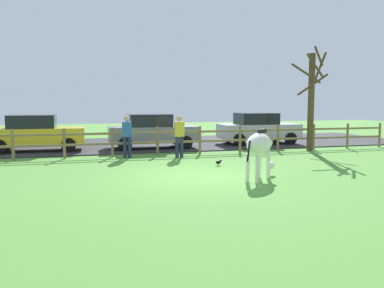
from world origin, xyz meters
The scene contains 11 objects.
ground_plane centered at (0.00, 0.00, 0.00)m, with size 60.00×60.00×0.00m, color #549338.
parking_asphalt centered at (0.00, 9.30, 0.03)m, with size 28.00×7.40×0.05m, color #2D2D33.
paddock_fence centered at (-0.15, 5.00, 0.66)m, with size 21.80×0.11×1.16m.
bare_tree centered at (6.68, 4.65, 2.36)m, with size 1.90×1.90×4.53m.
zebra centered at (1.57, -0.88, 0.93)m, with size 1.56×1.45×1.41m.
crow_on_grass centered at (1.31, 1.75, 0.13)m, with size 0.22×0.10×0.20m.
parked_car_yellow centered at (-5.00, 7.53, 0.84)m, with size 4.05×1.98×1.56m.
parked_car_silver centered at (5.55, 7.63, 0.84)m, with size 4.07×2.02×1.56m.
parked_car_grey centered at (0.04, 7.21, 0.84)m, with size 4.04×1.95×1.56m.
visitor_left_of_tree centered at (0.54, 4.13, 0.91)m, with size 0.36×0.22×1.64m.
visitor_right_of_tree centered at (-1.43, 4.58, 0.91)m, with size 0.39×0.27×1.64m.
Camera 1 is at (-3.33, -11.05, 2.17)m, focal length 37.79 mm.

